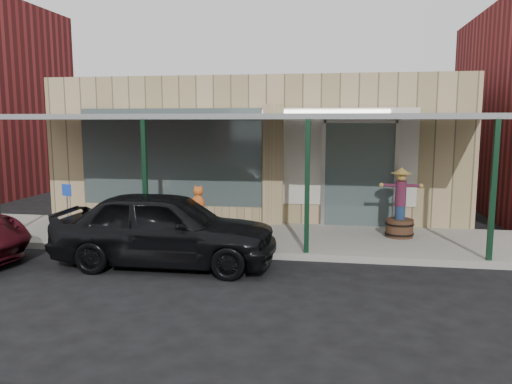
% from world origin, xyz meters
% --- Properties ---
extents(ground, '(120.00, 120.00, 0.00)m').
position_xyz_m(ground, '(0.00, 0.00, 0.00)').
color(ground, black).
rests_on(ground, ground).
extents(sidewalk, '(40.00, 3.20, 0.15)m').
position_xyz_m(sidewalk, '(0.00, 3.60, 0.07)').
color(sidewalk, gray).
rests_on(sidewalk, ground).
extents(storefront, '(12.00, 6.25, 4.20)m').
position_xyz_m(storefront, '(-0.00, 8.16, 2.09)').
color(storefront, tan).
rests_on(storefront, ground).
extents(awning, '(12.00, 3.00, 3.04)m').
position_xyz_m(awning, '(0.00, 3.56, 3.01)').
color(awning, gray).
rests_on(awning, ground).
extents(block_buildings_near, '(61.00, 8.00, 8.00)m').
position_xyz_m(block_buildings_near, '(2.01, 9.20, 3.77)').
color(block_buildings_near, maroon).
rests_on(block_buildings_near, ground).
extents(barrel_scarecrow, '(1.04, 0.70, 1.70)m').
position_xyz_m(barrel_scarecrow, '(3.95, 3.99, 0.73)').
color(barrel_scarecrow, '#462A1C').
rests_on(barrel_scarecrow, sidewalk).
extents(barrel_pumpkin, '(0.62, 0.62, 0.62)m').
position_xyz_m(barrel_pumpkin, '(-1.25, 3.96, 0.37)').
color(barrel_pumpkin, '#462A1C').
rests_on(barrel_pumpkin, sidewalk).
extents(handicap_sign, '(0.27, 0.10, 1.33)m').
position_xyz_m(handicap_sign, '(-3.85, 2.40, 1.01)').
color(handicap_sign, gray).
rests_on(handicap_sign, sidewalk).
extents(parked_sedan, '(4.59, 2.03, 1.55)m').
position_xyz_m(parked_sedan, '(-1.03, 1.26, 0.78)').
color(parked_sedan, black).
rests_on(parked_sedan, ground).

